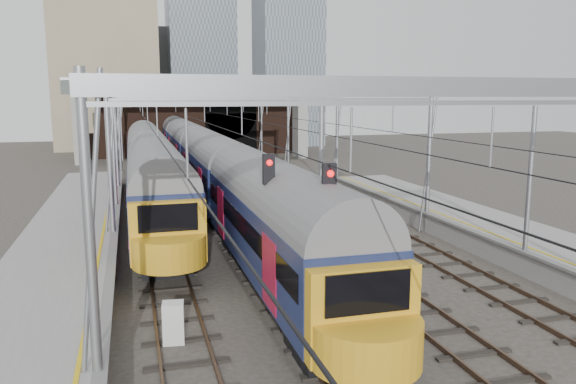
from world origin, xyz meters
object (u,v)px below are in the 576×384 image
object	(u,v)px
train_second	(151,168)
signal_near_centre	(327,236)
relay_cabinet	(173,323)
train_main	(199,156)
signal_near_left	(268,216)

from	to	relation	value
train_second	signal_near_centre	bearing A→B (deg)	-80.30
signal_near_centre	relay_cabinet	xyz separation A→B (m)	(-4.28, 1.63, -2.80)
train_main	signal_near_centre	distance (m)	30.62
train_main	relay_cabinet	distance (m)	29.34
train_main	train_second	distance (m)	7.98
signal_near_centre	signal_near_left	bearing A→B (deg)	111.53
train_second	signal_near_left	distance (m)	20.85
train_second	relay_cabinet	world-z (taller)	train_second
train_second	signal_near_left	world-z (taller)	signal_near_left
train_main	relay_cabinet	bearing A→B (deg)	-98.31
train_second	relay_cabinet	size ratio (longest dim) A/B	27.24
train_second	signal_near_centre	world-z (taller)	signal_near_centre
signal_near_centre	train_second	bearing A→B (deg)	103.75
train_main	signal_near_left	world-z (taller)	signal_near_left
signal_near_left	signal_near_centre	size ratio (longest dim) A/B	1.00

